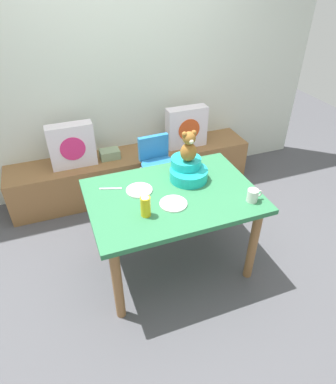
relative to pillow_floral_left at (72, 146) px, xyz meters
The scene contains 15 objects.
ground_plane 1.48m from the pillow_floral_left, 62.80° to the right, with size 8.00×8.00×0.00m, color #4C4C51.
back_wall 0.91m from the pillow_floral_left, 25.80° to the left, with size 4.40×0.10×2.60m, color silver.
window_bench 0.75m from the pillow_floral_left, ahead, with size 2.60×0.44×0.46m, color olive.
pillow_floral_left is the anchor object (origin of this frame).
pillow_floral_right 1.21m from the pillow_floral_left, ahead, with size 0.44×0.15×0.44m.
book_stack 0.40m from the pillow_floral_left, ahead, with size 0.20×0.14×0.09m, color gray.
dining_table 1.32m from the pillow_floral_left, 62.80° to the right, with size 1.26×0.88×0.74m.
highchair 0.87m from the pillow_floral_left, 29.06° to the right, with size 0.34×0.46×0.79m.
infant_seat_teal 1.29m from the pillow_floral_left, 51.87° to the right, with size 0.30×0.33×0.16m.
teddy_bear 1.33m from the pillow_floral_left, 51.89° to the right, with size 0.13×0.12×0.25m.
ketchup_bottle 1.39m from the pillow_floral_left, 75.77° to the right, with size 0.07×0.07×0.18m.
coffee_mug 1.83m from the pillow_floral_left, 52.56° to the right, with size 0.12×0.08×0.09m.
dinner_plate_near 1.41m from the pillow_floral_left, 66.54° to the right, with size 0.20×0.20×0.01m, color white.
dinner_plate_far 1.11m from the pillow_floral_left, 70.10° to the right, with size 0.20×0.20×0.01m, color white.
table_fork 0.96m from the pillow_floral_left, 79.21° to the right, with size 0.02×0.17×0.01m, color silver.
Camera 1 is at (-0.74, -1.89, 2.21)m, focal length 31.34 mm.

